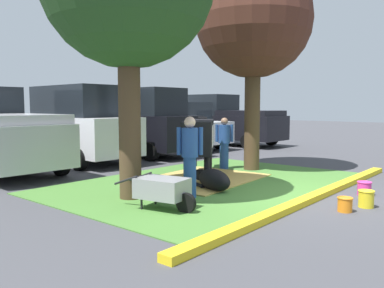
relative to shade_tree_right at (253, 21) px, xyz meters
name	(u,v)px	position (x,y,z in m)	size (l,w,h in m)	color
ground_plane	(292,195)	(-2.27, -2.41, -4.28)	(80.00, 80.00, 0.00)	#424247
grass_island	(209,182)	(-2.36, -0.25, -4.27)	(7.55, 5.09, 0.02)	#477A33
curb_yellow	(315,196)	(-2.36, -2.94, -4.22)	(8.75, 0.24, 0.12)	yellow
hay_bedding	(201,179)	(-2.19, 0.14, -4.26)	(3.20, 2.40, 0.04)	tan
shade_tree_right	(253,21)	(0.00, 0.00, 0.00)	(3.33, 3.33, 6.00)	#4C3823
cow_holstein	(199,136)	(-1.94, 0.41, -3.20)	(2.76, 2.14, 1.54)	black
calf_lying	(213,180)	(-2.98, -0.84, -4.05)	(0.87, 1.32, 0.48)	black
person_handler	(190,155)	(-3.92, -0.96, -3.39)	(0.38, 0.42, 1.67)	#23478C
person_visitor_near	(224,142)	(-0.42, 0.68, -3.47)	(0.37, 0.43, 1.53)	#23478C
wheelbarrow	(163,189)	(-4.92, -1.17, -3.90)	(0.78, 1.62, 0.63)	gray
bucket_orange	(345,204)	(-2.93, -3.74, -4.15)	(0.28, 0.28, 0.26)	orange
bucket_yellow	(366,198)	(-2.37, -3.93, -4.12)	(0.30, 0.30, 0.32)	yellow
bucket_pink	(364,188)	(-1.34, -3.59, -4.13)	(0.30, 0.30, 0.29)	#EA3893
suv_dark_grey	(78,124)	(-2.31, 5.27, -3.01)	(2.23, 4.65, 2.52)	silver
suv_black	(142,122)	(0.40, 5.10, -3.01)	(2.23, 4.65, 2.52)	black
sedan_silver	(181,126)	(3.10, 5.48, -3.30)	(2.12, 4.45, 2.02)	silver
pickup_truck_black	(227,122)	(5.93, 5.02, -3.17)	(2.34, 5.46, 2.42)	black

